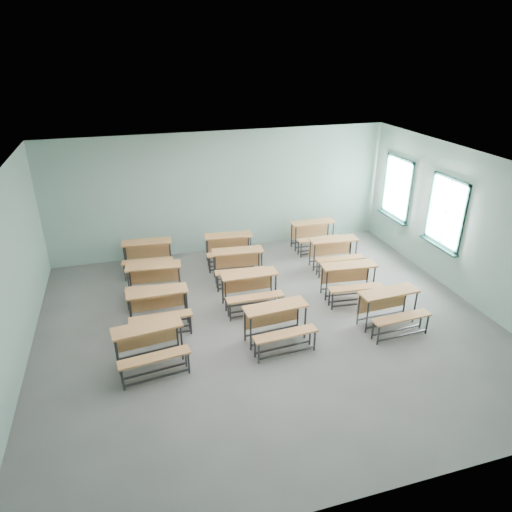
{
  "coord_description": "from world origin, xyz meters",
  "views": [
    {
      "loc": [
        -2.43,
        -7.35,
        5.18
      ],
      "look_at": [
        0.09,
        1.2,
        1.0
      ],
      "focal_mm": 32.0,
      "sensor_mm": 36.0,
      "label": 1
    }
  ],
  "objects_px": {
    "desk_unit_r1c1": "(250,286)",
    "desk_unit_r1c2": "(350,277)",
    "desk_unit_r1c0": "(158,304)",
    "desk_unit_r2c2": "(335,249)",
    "desk_unit_r3c2": "(314,231)",
    "desk_unit_r0c0": "(149,342)",
    "desk_unit_r0c1": "(278,320)",
    "desk_unit_r3c0": "(147,252)",
    "desk_unit_r3c1": "(229,245)",
    "desk_unit_r2c1": "(238,261)",
    "desk_unit_r2c0": "(154,277)",
    "desk_unit_r0c2": "(391,305)"
  },
  "relations": [
    {
      "from": "desk_unit_r1c1",
      "to": "desk_unit_r1c2",
      "type": "distance_m",
      "value": 2.23
    },
    {
      "from": "desk_unit_r1c0",
      "to": "desk_unit_r2c2",
      "type": "bearing_deg",
      "value": 17.58
    },
    {
      "from": "desk_unit_r3c2",
      "to": "desk_unit_r0c0",
      "type": "bearing_deg",
      "value": -140.3
    },
    {
      "from": "desk_unit_r0c0",
      "to": "desk_unit_r1c0",
      "type": "height_order",
      "value": "same"
    },
    {
      "from": "desk_unit_r0c1",
      "to": "desk_unit_r2c2",
      "type": "xyz_separation_m",
      "value": [
        2.4,
        2.61,
        0.0
      ]
    },
    {
      "from": "desk_unit_r1c1",
      "to": "desk_unit_r3c2",
      "type": "height_order",
      "value": "same"
    },
    {
      "from": "desk_unit_r0c1",
      "to": "desk_unit_r3c0",
      "type": "relative_size",
      "value": 0.99
    },
    {
      "from": "desk_unit_r2c2",
      "to": "desk_unit_r3c1",
      "type": "height_order",
      "value": "same"
    },
    {
      "from": "desk_unit_r2c2",
      "to": "desk_unit_r2c1",
      "type": "bearing_deg",
      "value": -176.52
    },
    {
      "from": "desk_unit_r1c0",
      "to": "desk_unit_r2c0",
      "type": "height_order",
      "value": "same"
    },
    {
      "from": "desk_unit_r2c1",
      "to": "desk_unit_r2c2",
      "type": "xyz_separation_m",
      "value": [
        2.48,
        -0.02,
        0.0
      ]
    },
    {
      "from": "desk_unit_r1c2",
      "to": "desk_unit_r2c2",
      "type": "bearing_deg",
      "value": 83.15
    },
    {
      "from": "desk_unit_r2c0",
      "to": "desk_unit_r0c1",
      "type": "bearing_deg",
      "value": -42.39
    },
    {
      "from": "desk_unit_r0c2",
      "to": "desk_unit_r2c1",
      "type": "xyz_separation_m",
      "value": [
        -2.4,
        2.75,
        0.0
      ]
    },
    {
      "from": "desk_unit_r1c0",
      "to": "desk_unit_r3c0",
      "type": "relative_size",
      "value": 0.95
    },
    {
      "from": "desk_unit_r2c0",
      "to": "desk_unit_r2c2",
      "type": "xyz_separation_m",
      "value": [
        4.46,
        0.23,
        0.0
      ]
    },
    {
      "from": "desk_unit_r0c1",
      "to": "desk_unit_r1c2",
      "type": "xyz_separation_m",
      "value": [
        2.09,
        1.18,
        0.0
      ]
    },
    {
      "from": "desk_unit_r3c0",
      "to": "desk_unit_r3c1",
      "type": "relative_size",
      "value": 0.99
    },
    {
      "from": "desk_unit_r0c0",
      "to": "desk_unit_r0c1",
      "type": "relative_size",
      "value": 1.03
    },
    {
      "from": "desk_unit_r0c1",
      "to": "desk_unit_r2c2",
      "type": "bearing_deg",
      "value": 43.5
    },
    {
      "from": "desk_unit_r0c1",
      "to": "desk_unit_r2c0",
      "type": "relative_size",
      "value": 0.97
    },
    {
      "from": "desk_unit_r0c0",
      "to": "desk_unit_r2c2",
      "type": "height_order",
      "value": "same"
    },
    {
      "from": "desk_unit_r0c0",
      "to": "desk_unit_r0c2",
      "type": "height_order",
      "value": "same"
    },
    {
      "from": "desk_unit_r1c2",
      "to": "desk_unit_r0c0",
      "type": "bearing_deg",
      "value": -159.39
    },
    {
      "from": "desk_unit_r2c2",
      "to": "desk_unit_r3c0",
      "type": "xyz_separation_m",
      "value": [
        -4.5,
        1.16,
        0.0
      ]
    },
    {
      "from": "desk_unit_r0c1",
      "to": "desk_unit_r2c0",
      "type": "distance_m",
      "value": 3.15
    },
    {
      "from": "desk_unit_r0c0",
      "to": "desk_unit_r3c2",
      "type": "relative_size",
      "value": 1.07
    },
    {
      "from": "desk_unit_r0c0",
      "to": "desk_unit_r3c1",
      "type": "bearing_deg",
      "value": 51.13
    },
    {
      "from": "desk_unit_r3c2",
      "to": "desk_unit_r0c1",
      "type": "bearing_deg",
      "value": -121.37
    },
    {
      "from": "desk_unit_r0c2",
      "to": "desk_unit_r1c0",
      "type": "xyz_separation_m",
      "value": [
        -4.39,
        1.32,
        0.0
      ]
    },
    {
      "from": "desk_unit_r0c2",
      "to": "desk_unit_r3c2",
      "type": "distance_m",
      "value": 3.99
    },
    {
      "from": "desk_unit_r0c1",
      "to": "desk_unit_r1c2",
      "type": "relative_size",
      "value": 0.98
    },
    {
      "from": "desk_unit_r0c2",
      "to": "desk_unit_r1c1",
      "type": "relative_size",
      "value": 1.02
    },
    {
      "from": "desk_unit_r3c0",
      "to": "desk_unit_r3c1",
      "type": "xyz_separation_m",
      "value": [
        2.03,
        -0.16,
        0.0
      ]
    },
    {
      "from": "desk_unit_r2c1",
      "to": "desk_unit_r3c2",
      "type": "height_order",
      "value": "same"
    },
    {
      "from": "desk_unit_r0c0",
      "to": "desk_unit_r3c0",
      "type": "height_order",
      "value": "same"
    },
    {
      "from": "desk_unit_r1c0",
      "to": "desk_unit_r3c1",
      "type": "relative_size",
      "value": 0.94
    },
    {
      "from": "desk_unit_r1c1",
      "to": "desk_unit_r2c0",
      "type": "bearing_deg",
      "value": 154.03
    },
    {
      "from": "desk_unit_r1c1",
      "to": "desk_unit_r3c1",
      "type": "height_order",
      "value": "same"
    },
    {
      "from": "desk_unit_r3c1",
      "to": "desk_unit_r3c2",
      "type": "distance_m",
      "value": 2.46
    },
    {
      "from": "desk_unit_r0c2",
      "to": "desk_unit_r2c2",
      "type": "height_order",
      "value": "same"
    },
    {
      "from": "desk_unit_r0c2",
      "to": "desk_unit_r2c2",
      "type": "relative_size",
      "value": 0.99
    },
    {
      "from": "desk_unit_r0c2",
      "to": "desk_unit_r3c2",
      "type": "height_order",
      "value": "same"
    },
    {
      "from": "desk_unit_r1c0",
      "to": "desk_unit_r2c0",
      "type": "xyz_separation_m",
      "value": [
        0.02,
        1.18,
        0.0
      ]
    },
    {
      "from": "desk_unit_r1c1",
      "to": "desk_unit_r3c0",
      "type": "height_order",
      "value": "same"
    },
    {
      "from": "desk_unit_r2c0",
      "to": "desk_unit_r3c1",
      "type": "xyz_separation_m",
      "value": [
        1.99,
        1.23,
        0.0
      ]
    },
    {
      "from": "desk_unit_r0c0",
      "to": "desk_unit_r0c2",
      "type": "xyz_separation_m",
      "value": [
        4.66,
        -0.1,
        0.0
      ]
    },
    {
      "from": "desk_unit_r0c0",
      "to": "desk_unit_r1c2",
      "type": "height_order",
      "value": "same"
    },
    {
      "from": "desk_unit_r1c2",
      "to": "desk_unit_r3c0",
      "type": "relative_size",
      "value": 1.01
    },
    {
      "from": "desk_unit_r0c0",
      "to": "desk_unit_r2c0",
      "type": "bearing_deg",
      "value": 76.37
    }
  ]
}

